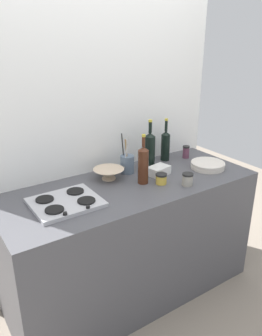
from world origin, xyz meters
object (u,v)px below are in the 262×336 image
object	(u,v)px
wine_bottle_mid_left	(143,164)
utensil_crock	(127,164)
condiment_jar_spare	(188,179)
wine_bottle_mid_right	(150,150)
condiment_jar_front	(161,179)
plate_stack	(208,165)
butter_dish	(159,171)
mixing_bowl	(109,173)
condiment_jar_rear	(186,152)
wine_bottle_leftmost	(165,145)
stovetop_hob	(66,202)

from	to	relation	value
wine_bottle_mid_left	utensil_crock	world-z (taller)	wine_bottle_mid_left
condiment_jar_spare	wine_bottle_mid_right	bearing A→B (deg)	94.02
wine_bottle_mid_right	condiment_jar_front	bearing A→B (deg)	-110.82
plate_stack	wine_bottle_mid_right	size ratio (longest dim) A/B	0.69
butter_dish	utensil_crock	xyz separation A→B (m)	(-0.17, 0.16, 0.04)
plate_stack	mixing_bowl	distance (m)	0.77
wine_bottle_mid_left	condiment_jar_rear	world-z (taller)	wine_bottle_mid_left
wine_bottle_mid_left	mixing_bowl	bearing A→B (deg)	131.01
wine_bottle_mid_left	butter_dish	bearing A→B (deg)	16.82
wine_bottle_leftmost	wine_bottle_mid_left	bearing A→B (deg)	-146.86
condiment_jar_rear	butter_dish	bearing A→B (deg)	-158.75
stovetop_hob	condiment_jar_spare	world-z (taller)	condiment_jar_spare
plate_stack	butter_dish	xyz separation A→B (m)	(-0.39, 0.11, 0.01)
stovetop_hob	plate_stack	size ratio (longest dim) A/B	1.55
butter_dish	condiment_jar_spare	xyz separation A→B (m)	(0.05, -0.25, 0.01)
wine_bottle_mid_left	mixing_bowl	xyz separation A→B (m)	(-0.16, 0.19, -0.09)
mixing_bowl	butter_dish	size ratio (longest dim) A/B	1.41
utensil_crock	condiment_jar_rear	xyz separation A→B (m)	(0.58, -0.00, -0.02)
utensil_crock	condiment_jar_spare	size ratio (longest dim) A/B	3.55
stovetop_hob	butter_dish	bearing A→B (deg)	3.94
plate_stack	condiment_jar_rear	size ratio (longest dim) A/B	2.56
utensil_crock	condiment_jar_front	size ratio (longest dim) A/B	3.84
wine_bottle_leftmost	condiment_jar_spare	xyz separation A→B (m)	(-0.18, -0.47, -0.08)
wine_bottle_mid_right	utensil_crock	bearing A→B (deg)	173.63
mixing_bowl	condiment_jar_rear	world-z (taller)	condiment_jar_rear
wine_bottle_leftmost	condiment_jar_front	distance (m)	0.48
wine_bottle_mid_right	condiment_jar_rear	size ratio (longest dim) A/B	3.71
plate_stack	wine_bottle_mid_left	xyz separation A→B (m)	(-0.57, 0.05, 0.11)
mixing_bowl	condiment_jar_front	xyz separation A→B (m)	(0.26, -0.27, -0.01)
stovetop_hob	butter_dish	world-z (taller)	butter_dish
wine_bottle_leftmost	wine_bottle_mid_left	distance (m)	0.49
plate_stack	butter_dish	distance (m)	0.40
stovetop_hob	condiment_jar_rear	xyz separation A→B (m)	(1.16, 0.21, 0.04)
butter_dish	condiment_jar_rear	size ratio (longest dim) A/B	1.53
wine_bottle_mid_left	butter_dish	distance (m)	0.21
wine_bottle_mid_right	plate_stack	bearing A→B (deg)	-33.77
stovetop_hob	condiment_jar_rear	distance (m)	1.18
plate_stack	mixing_bowl	xyz separation A→B (m)	(-0.73, 0.24, 0.02)
butter_dish	condiment_jar_spare	bearing A→B (deg)	-79.02
plate_stack	condiment_jar_spare	distance (m)	0.37
stovetop_hob	butter_dish	xyz separation A→B (m)	(0.75, 0.05, 0.02)
stovetop_hob	butter_dish	size ratio (longest dim) A/B	2.59
wine_bottle_mid_right	condiment_jar_rear	world-z (taller)	wine_bottle_mid_right
wine_bottle_mid_left	condiment_jar_front	distance (m)	0.16
wine_bottle_leftmost	wine_bottle_mid_left	xyz separation A→B (m)	(-0.41, -0.27, 0.01)
condiment_jar_front	stovetop_hob	bearing A→B (deg)	173.03
wine_bottle_mid_right	utensil_crock	world-z (taller)	wine_bottle_mid_right
condiment_jar_front	butter_dish	bearing A→B (deg)	58.10
stovetop_hob	condiment_jar_front	bearing A→B (deg)	-6.97
condiment_jar_rear	wine_bottle_mid_left	bearing A→B (deg)	-160.07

